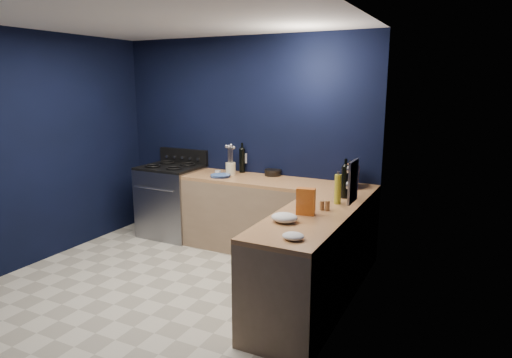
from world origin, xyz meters
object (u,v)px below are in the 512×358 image
Objects in this scene: plate_stack at (220,176)px; knife_block at (352,176)px; utensil_crock at (231,169)px; gas_range at (172,202)px; crouton_bag at (306,202)px.

knife_block is (1.58, 0.20, 0.11)m from plate_stack.
knife_block reaches higher than utensil_crock.
gas_range is 0.95m from plate_stack.
utensil_crock is 1.53m from knife_block.
gas_range is at bearing -175.22° from utensil_crock.
plate_stack is 1.82m from crouton_bag.
gas_range is 2.64m from crouton_bag.
utensil_crock is at bearing 130.64° from crouton_bag.
crouton_bag reaches higher than plate_stack.
knife_block is at bearing 7.15° from plate_stack.
gas_range is at bearing 173.22° from plate_stack.
utensil_crock is 0.63× the size of knife_block.
utensil_crock is (0.88, 0.07, 0.52)m from gas_range.
utensil_crock is 0.65× the size of crouton_bag.
utensil_crock reaches higher than gas_range.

